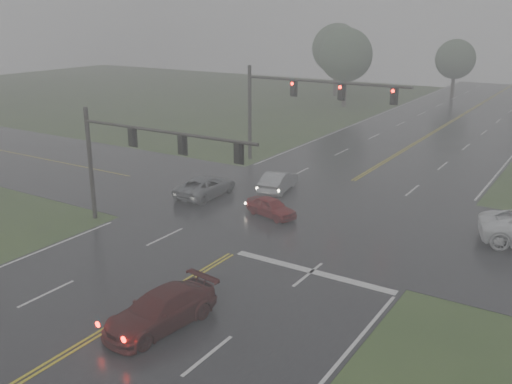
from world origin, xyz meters
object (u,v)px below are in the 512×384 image
Objects in this scene: sedan_silver at (278,191)px; signal_gantry_far at (295,98)px; car_grey at (206,196)px; signal_gantry_near at (134,149)px; sedan_maroon at (162,326)px; sedan_red at (271,216)px.

sedan_silver is 0.31× the size of signal_gantry_far.
signal_gantry_near is at bearing 93.35° from car_grey.
sedan_silver is 0.87× the size of car_grey.
signal_gantry_near reaches higher than sedan_silver.
sedan_maroon is at bearing 95.63° from sedan_silver.
sedan_red is 0.81× the size of sedan_silver.
sedan_maroon is 18.88m from sedan_silver.
sedan_maroon is 1.44× the size of sedan_red.
signal_gantry_far is at bearing 115.43° from sedan_maroon.
signal_gantry_far is at bearing -80.01° from sedan_silver.
sedan_silver is (-5.16, 18.16, 0.00)m from sedan_maroon.
car_grey is (-3.59, -3.64, 0.00)m from sedan_silver.
sedan_maroon reaches higher than sedan_red.
sedan_silver is 9.09m from signal_gantry_far.
signal_gantry_near is 0.86× the size of signal_gantry_far.
sedan_red is at bearing -67.56° from signal_gantry_far.
sedan_red is 5.95m from car_grey.
sedan_silver reaches higher than sedan_red.
signal_gantry_near is (-5.35, -5.97, 4.78)m from sedan_red.
car_grey reaches higher than sedan_red.
sedan_maroon is 16.96m from car_grey.
sedan_silver is at bearing -69.79° from signal_gantry_far.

